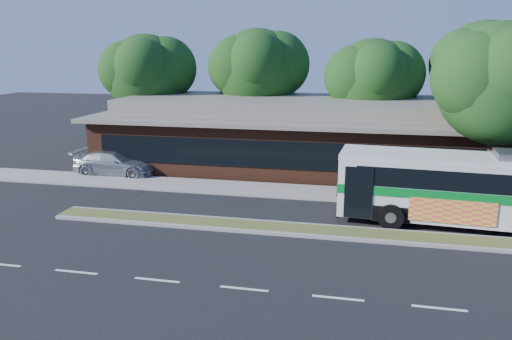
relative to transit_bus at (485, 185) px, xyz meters
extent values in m
plane|color=black|center=(-5.75, -2.70, -1.90)|extent=(120.00, 120.00, 0.00)
cube|color=#545926|center=(-5.75, -2.10, -1.83)|extent=(26.00, 1.10, 0.15)
cube|color=gray|center=(-5.75, 3.70, -1.84)|extent=(44.00, 2.60, 0.12)
cube|color=black|center=(-23.75, 7.30, -1.90)|extent=(14.00, 12.00, 0.01)
cube|color=#512819|center=(-5.75, 10.30, -0.30)|extent=(32.00, 10.00, 3.20)
cube|color=slate|center=(-5.75, 10.30, 1.42)|extent=(33.20, 11.20, 0.24)
cube|color=slate|center=(-5.75, 10.30, 2.05)|extent=(30.00, 8.00, 1.00)
cube|color=black|center=(-5.75, 5.27, -0.20)|extent=(30.00, 0.06, 1.60)
cylinder|color=black|center=(-20.75, 12.30, 0.09)|extent=(0.44, 0.44, 3.99)
sphere|color=#143812|center=(-20.75, 12.30, 3.83)|extent=(5.80, 5.80, 5.80)
sphere|color=#143812|center=(-19.44, 12.74, 4.29)|extent=(4.52, 4.52, 4.52)
cylinder|color=black|center=(-12.75, 13.30, 0.20)|extent=(0.44, 0.44, 4.20)
sphere|color=#143812|center=(-12.75, 13.30, 4.10)|extent=(6.00, 6.00, 6.00)
sphere|color=#143812|center=(-11.40, 13.75, 4.58)|extent=(4.68, 4.68, 4.68)
cylinder|color=black|center=(-4.75, 12.30, -0.01)|extent=(0.44, 0.44, 3.78)
sphere|color=#143812|center=(-4.75, 12.30, 3.56)|extent=(5.60, 5.60, 5.60)
sphere|color=#143812|center=(-3.49, 12.72, 4.01)|extent=(4.37, 4.37, 4.37)
cylinder|color=black|center=(2.25, 13.30, 0.30)|extent=(0.44, 0.44, 4.41)
sphere|color=#143812|center=(2.25, 13.30, 4.37)|extent=(6.20, 6.20, 6.20)
sphere|color=#143812|center=(3.65, 13.77, 4.86)|extent=(4.84, 4.84, 4.84)
cube|color=silver|center=(-0.06, 0.01, -0.17)|extent=(12.24, 3.43, 2.78)
cube|color=black|center=(0.24, -0.02, 0.39)|extent=(11.28, 3.42, 0.83)
cube|color=silver|center=(-0.06, 0.01, 1.10)|extent=(12.27, 3.46, 0.26)
cube|color=#057423|center=(-0.06, 0.01, -0.25)|extent=(12.31, 3.50, 0.38)
cube|color=black|center=(-6.11, 0.44, 0.17)|extent=(0.22, 2.26, 1.72)
cube|color=#F35047|center=(-1.46, -1.22, -0.89)|extent=(3.42, 0.30, 1.01)
cylinder|color=black|center=(-3.87, -0.99, -1.35)|extent=(1.13, 0.44, 1.11)
cylinder|color=black|center=(-3.68, 1.54, -1.35)|extent=(1.13, 0.44, 1.11)
imported|color=#A8ACAF|center=(-19.97, 5.31, -1.15)|extent=(5.22, 2.21, 1.50)
cylinder|color=black|center=(0.96, 3.50, 0.21)|extent=(0.44, 0.44, 4.22)
sphere|color=#143812|center=(0.96, 3.50, 4.05)|extent=(5.77, 5.77, 5.77)
camera|label=1|loc=(-5.31, -22.04, 5.64)|focal=35.00mm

